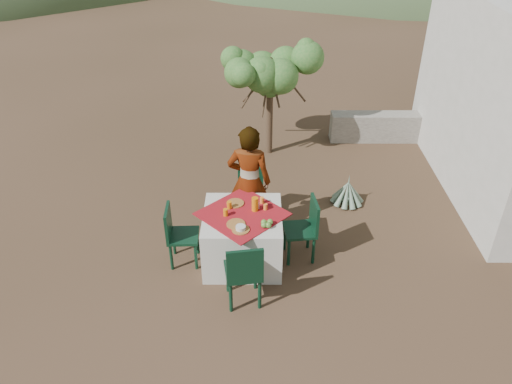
# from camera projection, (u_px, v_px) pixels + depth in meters

# --- Properties ---
(ground) EXTENTS (160.00, 160.00, 0.00)m
(ground) POSITION_uv_depth(u_px,v_px,m) (196.00, 248.00, 7.05)
(ground) COLOR #382919
(ground) RESTS_ON ground
(table) EXTENTS (1.30, 1.30, 0.76)m
(table) POSITION_uv_depth(u_px,v_px,m) (243.00, 237.00, 6.65)
(table) COLOR silver
(table) RESTS_ON ground
(chair_far) EXTENTS (0.44, 0.44, 0.82)m
(chair_far) POSITION_uv_depth(u_px,v_px,m) (249.00, 191.00, 7.45)
(chair_far) COLOR black
(chair_far) RESTS_ON ground
(chair_near) EXTENTS (0.49, 0.49, 0.93)m
(chair_near) POSITION_uv_depth(u_px,v_px,m) (244.00, 272.00, 5.86)
(chair_near) COLOR black
(chair_near) RESTS_ON ground
(chair_left) EXTENTS (0.41, 0.41, 0.87)m
(chair_left) POSITION_uv_depth(u_px,v_px,m) (177.00, 233.00, 6.56)
(chair_left) COLOR black
(chair_left) RESTS_ON ground
(chair_right) EXTENTS (0.46, 0.46, 0.90)m
(chair_right) POSITION_uv_depth(u_px,v_px,m) (305.00, 226.00, 6.65)
(chair_right) COLOR black
(chair_right) RESTS_ON ground
(person) EXTENTS (0.67, 0.50, 1.68)m
(person) POSITION_uv_depth(u_px,v_px,m) (249.00, 182.00, 6.95)
(person) COLOR #8C6651
(person) RESTS_ON ground
(shrub_tree) EXTENTS (1.58, 1.55, 1.86)m
(shrub_tree) POSITION_uv_depth(u_px,v_px,m) (273.00, 76.00, 8.72)
(shrub_tree) COLOR #4F3A27
(shrub_tree) RESTS_ON ground
(agave) EXTENTS (0.53, 0.51, 0.56)m
(agave) POSITION_uv_depth(u_px,v_px,m) (348.00, 193.00, 7.92)
(agave) COLOR slate
(agave) RESTS_ON ground
(stone_wall) EXTENTS (2.60, 0.35, 0.55)m
(stone_wall) POSITION_uv_depth(u_px,v_px,m) (397.00, 127.00, 9.75)
(stone_wall) COLOR gray
(stone_wall) RESTS_ON ground
(plate_far) EXTENTS (0.23, 0.23, 0.01)m
(plate_far) POSITION_uv_depth(u_px,v_px,m) (235.00, 203.00, 6.63)
(plate_far) COLOR brown
(plate_far) RESTS_ON table
(plate_near) EXTENTS (0.24, 0.24, 0.01)m
(plate_near) POSITION_uv_depth(u_px,v_px,m) (236.00, 224.00, 6.24)
(plate_near) COLOR brown
(plate_near) RESTS_ON table
(glass_far) EXTENTS (0.06, 0.06, 0.10)m
(glass_far) POSITION_uv_depth(u_px,v_px,m) (229.00, 205.00, 6.51)
(glass_far) COLOR orange
(glass_far) RESTS_ON table
(glass_near) EXTENTS (0.06, 0.06, 0.10)m
(glass_near) POSITION_uv_depth(u_px,v_px,m) (226.00, 212.00, 6.38)
(glass_near) COLOR orange
(glass_near) RESTS_ON table
(juice_pitcher) EXTENTS (0.09, 0.09, 0.19)m
(juice_pitcher) POSITION_uv_depth(u_px,v_px,m) (255.00, 204.00, 6.45)
(juice_pitcher) COLOR orange
(juice_pitcher) RESTS_ON table
(bowl_plate) EXTENTS (0.23, 0.23, 0.01)m
(bowl_plate) POSITION_uv_depth(u_px,v_px,m) (241.00, 230.00, 6.14)
(bowl_plate) COLOR brown
(bowl_plate) RESTS_ON table
(white_bowl) EXTENTS (0.13, 0.13, 0.05)m
(white_bowl) POSITION_uv_depth(u_px,v_px,m) (241.00, 228.00, 6.13)
(white_bowl) COLOR silver
(white_bowl) RESTS_ON bowl_plate
(jar_left) EXTENTS (0.05, 0.05, 0.08)m
(jar_left) POSITION_uv_depth(u_px,v_px,m) (265.00, 207.00, 6.50)
(jar_left) COLOR orange
(jar_left) RESTS_ON table
(jar_right) EXTENTS (0.06, 0.06, 0.09)m
(jar_right) POSITION_uv_depth(u_px,v_px,m) (262.00, 200.00, 6.62)
(jar_right) COLOR orange
(jar_right) RESTS_ON table
(napkin_holder) EXTENTS (0.07, 0.04, 0.08)m
(napkin_holder) POSITION_uv_depth(u_px,v_px,m) (257.00, 206.00, 6.52)
(napkin_holder) COLOR silver
(napkin_holder) RESTS_ON table
(fruit_cluster) EXTENTS (0.15, 0.14, 0.08)m
(fruit_cluster) POSITION_uv_depth(u_px,v_px,m) (267.00, 223.00, 6.19)
(fruit_cluster) COLOR #55832F
(fruit_cluster) RESTS_ON table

